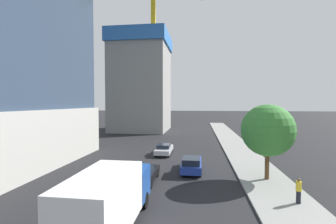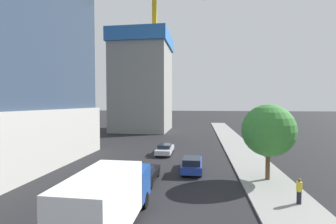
# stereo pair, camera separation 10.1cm
# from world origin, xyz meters

# --- Properties ---
(sidewalk) EXTENTS (4.24, 120.00, 0.15)m
(sidewalk) POSITION_xyz_m (8.25, 20.00, 0.07)
(sidewalk) COLOR gray
(sidewalk) RESTS_ON ground
(construction_building) EXTENTS (21.25, 14.26, 30.99)m
(construction_building) POSITION_xyz_m (-10.90, 57.98, 12.67)
(construction_building) COLOR gray
(construction_building) RESTS_ON ground
(street_tree) EXTENTS (4.35, 4.35, 6.31)m
(street_tree) POSITION_xyz_m (8.43, 24.10, 4.27)
(street_tree) COLOR brown
(street_tree) RESTS_ON sidewalk
(car_black) EXTENTS (1.75, 4.38, 1.34)m
(car_black) POSITION_xyz_m (-1.70, 22.38, 0.67)
(car_black) COLOR black
(car_black) RESTS_ON ground
(car_blue) EXTENTS (1.88, 4.69, 1.53)m
(car_blue) POSITION_xyz_m (2.03, 25.80, 0.75)
(car_blue) COLOR #233D9E
(car_blue) RESTS_ON ground
(car_silver) EXTENTS (1.85, 4.66, 1.30)m
(car_silver) POSITION_xyz_m (-1.70, 33.05, 0.66)
(car_silver) COLOR #B7B7BC
(car_silver) RESTS_ON ground
(box_truck) EXTENTS (2.47, 7.63, 3.25)m
(box_truck) POSITION_xyz_m (-1.70, 14.75, 1.81)
(box_truck) COLOR #1E4799
(box_truck) RESTS_ON ground
(pedestrian_yellow_shirt) EXTENTS (0.34, 0.34, 1.63)m
(pedestrian_yellow_shirt) POSITION_xyz_m (9.06, 19.38, 0.98)
(pedestrian_yellow_shirt) COLOR black
(pedestrian_yellow_shirt) RESTS_ON sidewalk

